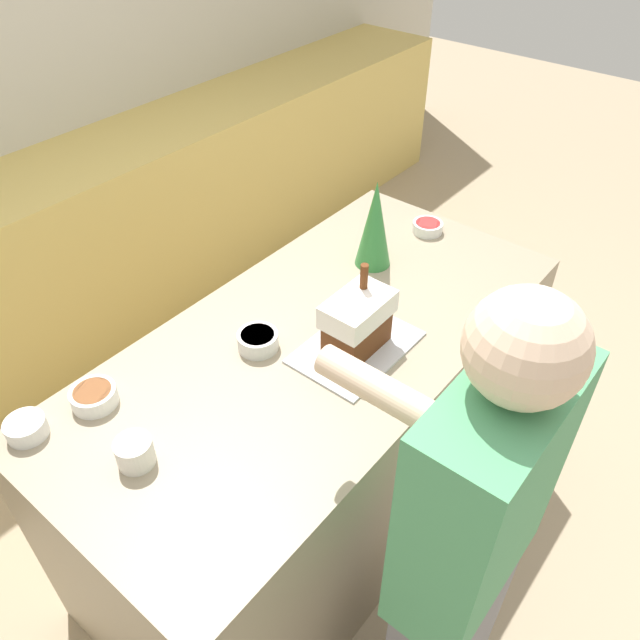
{
  "coord_description": "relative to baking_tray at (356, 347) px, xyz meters",
  "views": [
    {
      "loc": [
        -1.13,
        -0.94,
        2.25
      ],
      "look_at": [
        0.02,
        0.0,
        1.01
      ],
      "focal_mm": 35.0,
      "sensor_mm": 36.0,
      "label": 1
    }
  ],
  "objects": [
    {
      "name": "candy_bowl_beside_tree",
      "position": [
        0.72,
        0.19,
        0.02
      ],
      "size": [
        0.12,
        0.12,
        0.04
      ],
      "color": "white",
      "rests_on": "kitchen_island"
    },
    {
      "name": "candy_bowl_behind_tray",
      "position": [
        -0.19,
        0.24,
        0.03
      ],
      "size": [
        0.13,
        0.13,
        0.05
      ],
      "color": "silver",
      "rests_on": "kitchen_island"
    },
    {
      "name": "candy_bowl_near_tray_right",
      "position": [
        -0.83,
        0.48,
        0.02
      ],
      "size": [
        0.11,
        0.11,
        0.05
      ],
      "color": "white",
      "rests_on": "kitchen_island"
    },
    {
      "name": "person",
      "position": [
        -0.35,
        -0.59,
        -0.1
      ],
      "size": [
        0.43,
        0.54,
        1.65
      ],
      "color": "slate",
      "rests_on": "ground_plane"
    },
    {
      "name": "gingerbread_house",
      "position": [
        0.0,
        0.0,
        0.1
      ],
      "size": [
        0.22,
        0.14,
        0.27
      ],
      "color": "#5B2D14",
      "rests_on": "baking_tray"
    },
    {
      "name": "baking_tray",
      "position": [
        0.0,
        0.0,
        0.0
      ],
      "size": [
        0.39,
        0.27,
        0.01
      ],
      "color": "silver",
      "rests_on": "kitchen_island"
    },
    {
      "name": "back_cabinet_block",
      "position": [
        -0.04,
        1.82,
        -0.48
      ],
      "size": [
        6.0,
        0.6,
        0.94
      ],
      "color": "#DBBC60",
      "rests_on": "ground_plane"
    },
    {
      "name": "decorative_tree",
      "position": [
        0.41,
        0.23,
        0.16
      ],
      "size": [
        0.13,
        0.13,
        0.33
      ],
      "color": "#33843D",
      "rests_on": "kitchen_island"
    },
    {
      "name": "candy_bowl_far_left",
      "position": [
        -0.64,
        0.43,
        0.02
      ],
      "size": [
        0.13,
        0.13,
        0.05
      ],
      "color": "white",
      "rests_on": "kitchen_island"
    },
    {
      "name": "mug",
      "position": [
        -0.7,
        0.18,
        0.03
      ],
      "size": [
        0.1,
        0.1,
        0.08
      ],
      "color": "white",
      "rests_on": "kitchen_island"
    },
    {
      "name": "kitchen_island",
      "position": [
        -0.04,
        0.13,
        -0.48
      ],
      "size": [
        1.8,
        0.85,
        0.95
      ],
      "color": "gray",
      "rests_on": "ground_plane"
    },
    {
      "name": "ground_plane",
      "position": [
        -0.04,
        0.13,
        -0.95
      ],
      "size": [
        12.0,
        12.0,
        0.0
      ],
      "primitive_type": "plane",
      "color": "tan"
    }
  ]
}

